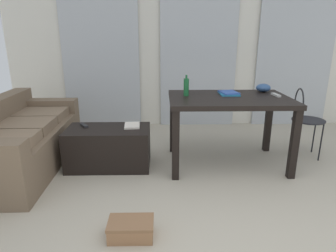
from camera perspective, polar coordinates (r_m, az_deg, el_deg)
ground_plane at (r=3.06m, az=9.58°, el=-10.08°), size 7.65×7.65×0.00m
wall_back at (r=4.69m, az=5.84°, el=16.39°), size 5.76×0.10×2.66m
curtains at (r=4.61m, az=5.91°, el=14.48°), size 4.10×0.03×2.35m
couch at (r=3.55m, az=-26.91°, el=-2.64°), size 0.83×1.81×0.72m
coffee_table at (r=3.29m, az=-11.34°, el=-4.05°), size 0.88×0.48×0.43m
craft_table at (r=3.22m, az=11.64°, el=3.71°), size 1.27×0.84×0.76m
wire_chair at (r=3.75m, az=24.67°, el=2.04°), size 0.37×0.39×0.81m
bottle_near at (r=3.18m, az=3.54°, el=7.52°), size 0.06×0.06×0.22m
bowl at (r=3.59m, az=17.91°, el=7.03°), size 0.16×0.16×0.09m
book_stack at (r=3.34m, az=11.63°, el=6.24°), size 0.21×0.26×0.03m
tv_remote_on_table at (r=3.39m, az=20.08°, el=5.65°), size 0.06×0.16×0.02m
tv_remote_primary at (r=3.35m, az=-15.89°, el=0.15°), size 0.12×0.15×0.02m
magazine at (r=3.24m, az=-6.93°, el=0.11°), size 0.18×0.23×0.02m
shoebox at (r=2.25m, az=-7.15°, el=-19.06°), size 0.32×0.21×0.13m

